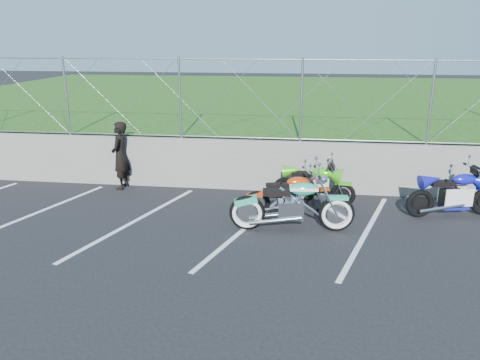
# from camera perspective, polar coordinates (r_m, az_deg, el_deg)

# --- Properties ---
(ground) EXTENTS (90.00, 90.00, 0.00)m
(ground) POSITION_cam_1_polar(r_m,az_deg,el_deg) (8.82, 0.15, -8.14)
(ground) COLOR black
(ground) RESTS_ON ground
(retaining_wall) EXTENTS (30.00, 0.22, 1.30)m
(retaining_wall) POSITION_cam_1_polar(r_m,az_deg,el_deg) (11.87, 2.35, 1.85)
(retaining_wall) COLOR slate
(retaining_wall) RESTS_ON ground
(grass_field) EXTENTS (30.00, 20.00, 1.30)m
(grass_field) POSITION_cam_1_polar(r_m,az_deg,el_deg) (21.66, 4.86, 8.68)
(grass_field) COLOR #204C14
(grass_field) RESTS_ON ground
(chain_link_fence) EXTENTS (28.00, 0.03, 2.00)m
(chain_link_fence) POSITION_cam_1_polar(r_m,az_deg,el_deg) (11.55, 2.45, 9.78)
(chain_link_fence) COLOR gray
(chain_link_fence) RESTS_ON retaining_wall
(parking_lines) EXTENTS (18.29, 4.31, 0.01)m
(parking_lines) POSITION_cam_1_polar(r_m,az_deg,el_deg) (9.67, 8.04, -5.96)
(parking_lines) COLOR silver
(parking_lines) RESTS_ON ground
(cruiser_turquoise) EXTENTS (2.52, 0.79, 1.25)m
(cruiser_turquoise) POSITION_cam_1_polar(r_m,az_deg,el_deg) (9.42, 6.53, -3.27)
(cruiser_turquoise) COLOR black
(cruiser_turquoise) RESTS_ON ground
(naked_orange) EXTENTS (1.96, 0.74, 1.00)m
(naked_orange) POSITION_cam_1_polar(r_m,az_deg,el_deg) (10.25, 6.14, -2.01)
(naked_orange) COLOR black
(naked_orange) RESTS_ON ground
(sportbike_green) EXTENTS (1.93, 0.69, 1.01)m
(sportbike_green) POSITION_cam_1_polar(r_m,az_deg,el_deg) (11.03, 9.10, -0.72)
(sportbike_green) COLOR black
(sportbike_green) RESTS_ON ground
(sportbike_blue) EXTENTS (2.07, 0.75, 1.09)m
(sportbike_blue) POSITION_cam_1_polar(r_m,az_deg,el_deg) (11.13, 24.69, -1.74)
(sportbike_blue) COLOR black
(sportbike_blue) RESTS_ON ground
(person_standing) EXTENTS (0.42, 0.64, 1.73)m
(person_standing) POSITION_cam_1_polar(r_m,az_deg,el_deg) (12.30, -14.39, 2.91)
(person_standing) COLOR black
(person_standing) RESTS_ON ground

